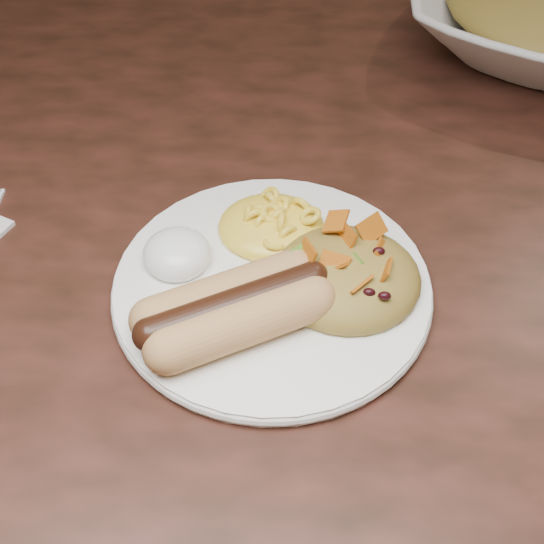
{
  "coord_description": "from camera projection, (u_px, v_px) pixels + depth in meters",
  "views": [
    {
      "loc": [
        0.07,
        -0.51,
        1.17
      ],
      "look_at": [
        0.05,
        -0.13,
        0.77
      ],
      "focal_mm": 50.0,
      "sensor_mm": 36.0,
      "label": 1
    }
  ],
  "objects": [
    {
      "name": "mac_and_cheese",
      "position": [
        271.0,
        216.0,
        0.58
      ],
      "size": [
        0.09,
        0.09,
        0.03
      ],
      "primitive_type": "ellipsoid",
      "rotation": [
        0.0,
        0.0,
        0.14
      ],
      "color": "#FCD64D",
      "rests_on": "plate"
    },
    {
      "name": "hotdog",
      "position": [
        234.0,
        308.0,
        0.51
      ],
      "size": [
        0.12,
        0.11,
        0.03
      ],
      "rotation": [
        0.0,
        0.0,
        0.5
      ],
      "color": "tan",
      "rests_on": "plate"
    },
    {
      "name": "taco_salad",
      "position": [
        348.0,
        267.0,
        0.54
      ],
      "size": [
        0.11,
        0.1,
        0.05
      ],
      "rotation": [
        0.0,
        0.0,
        -0.0
      ],
      "color": "#C45328",
      "rests_on": "plate"
    },
    {
      "name": "plate",
      "position": [
        272.0,
        287.0,
        0.56
      ],
      "size": [
        0.29,
        0.29,
        0.01
      ],
      "primitive_type": "cylinder",
      "rotation": [
        0.0,
        0.0,
        -0.3
      ],
      "color": "white",
      "rests_on": "table"
    },
    {
      "name": "sour_cream",
      "position": [
        176.0,
        247.0,
        0.56
      ],
      "size": [
        0.06,
        0.06,
        0.03
      ],
      "primitive_type": "ellipsoid",
      "rotation": [
        0.0,
        0.0,
        -0.29
      ],
      "color": "white",
      "rests_on": "plate"
    },
    {
      "name": "floor",
      "position": [
        248.0,
        540.0,
        1.2
      ],
      "size": [
        4.0,
        4.0,
        0.0
      ],
      "primitive_type": "plane",
      "color": "#37280A",
      "rests_on": "ground"
    },
    {
      "name": "table",
      "position": [
        232.0,
        249.0,
        0.72
      ],
      "size": [
        1.6,
        0.9,
        0.75
      ],
      "color": "#48211A",
      "rests_on": "floor"
    }
  ]
}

